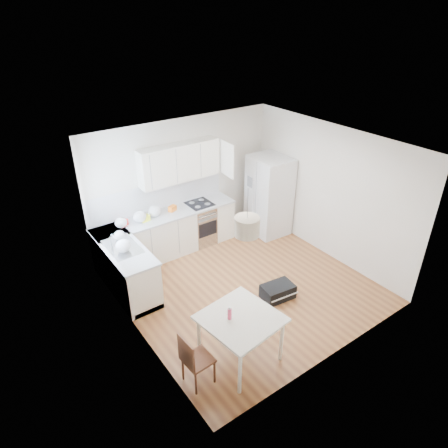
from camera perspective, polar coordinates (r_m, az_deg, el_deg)
name	(u,v)px	position (r m, az deg, el deg)	size (l,w,h in m)	color
floor	(243,285)	(7.57, 2.80, -8.73)	(4.20, 4.20, 0.00)	brown
ceiling	(248,146)	(6.29, 3.39, 11.13)	(4.20, 4.20, 0.00)	white
wall_back	(183,183)	(8.40, -5.86, 5.89)	(4.20, 4.20, 0.00)	beige
wall_left	(131,263)	(5.93, -13.17, -5.39)	(4.20, 4.20, 0.00)	beige
wall_right	(329,192)	(8.17, 14.76, 4.38)	(4.20, 4.20, 0.00)	beige
window_glassblock	(99,208)	(6.69, -17.42, 2.14)	(0.02, 1.00, 1.00)	#BFE0F9
cabinets_back	(168,235)	(8.32, -8.07, -1.52)	(3.00, 0.60, 0.88)	white
cabinets_left	(125,268)	(7.46, -14.02, -6.12)	(0.60, 1.80, 0.88)	white
counter_back	(166,215)	(8.10, -8.29, 1.28)	(3.02, 0.64, 0.04)	#A6A8AB
counter_left	(121,246)	(7.21, -14.45, -3.12)	(0.64, 1.82, 0.04)	#A6A8AB
backsplash_back	(158,196)	(8.20, -9.41, 3.98)	(3.00, 0.01, 0.58)	white
backsplash_left	(103,236)	(6.98, -16.97, -1.68)	(0.01, 1.80, 0.58)	white
upper_cabinets	(179,162)	(8.01, -6.40, 8.73)	(1.70, 0.32, 0.75)	white
range_oven	(200,224)	(8.66, -3.42, 0.03)	(0.50, 0.61, 0.88)	#B2B4B7
sink	(122,247)	(7.16, -14.31, -3.20)	(0.50, 0.80, 0.16)	#B2B4B7
refrigerator	(269,195)	(8.95, 6.49, 4.10)	(0.85, 0.89, 1.77)	silver
dining_table	(241,322)	(5.77, 2.39, -13.86)	(1.12, 1.12, 0.79)	beige
dining_chair	(198,358)	(5.68, -3.71, -18.57)	(0.37, 0.37, 0.87)	#4B2616
drink_bottle	(230,313)	(5.62, 0.80, -12.59)	(0.06, 0.06, 0.21)	#DF3E63
gym_bag	(278,291)	(7.27, 7.68, -9.52)	(0.56, 0.37, 0.26)	black
pendant_lamp	(247,226)	(5.00, 3.29, -0.35)	(0.32, 0.32, 0.25)	beige
grocery_bag_a	(121,223)	(7.72, -14.52, 0.19)	(0.23, 0.19, 0.21)	silver
grocery_bag_b	(140,217)	(7.83, -11.93, 1.02)	(0.26, 0.22, 0.23)	silver
grocery_bag_c	(155,211)	(7.99, -9.88, 1.82)	(0.25, 0.22, 0.23)	silver
grocery_bag_d	(119,235)	(7.34, -14.72, -1.58)	(0.20, 0.17, 0.18)	silver
grocery_bag_e	(123,246)	(6.95, -14.19, -3.04)	(0.26, 0.22, 0.24)	silver
snack_orange	(172,208)	(8.17, -7.38, 2.22)	(0.16, 0.10, 0.11)	orange
snack_yellow	(145,218)	(7.87, -11.18, 0.82)	(0.17, 0.11, 0.12)	#F6FA27
snack_red	(123,223)	(7.79, -14.21, 0.15)	(0.17, 0.11, 0.12)	red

